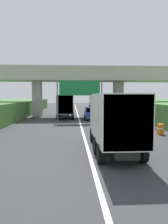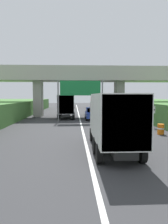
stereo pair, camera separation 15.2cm
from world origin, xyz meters
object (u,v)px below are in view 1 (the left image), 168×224
(truck_red, at_px, (94,101))
(car_blue, at_px, (91,114))
(truck_green, at_px, (66,105))
(car_orange, at_px, (70,105))
(truck_white, at_px, (113,119))
(truck_black, at_px, (112,105))
(speed_limit_sign, at_px, (152,113))
(construction_barrel_4, at_px, (160,129))
(overhead_highway_sign, at_px, (80,91))

(truck_red, bearing_deg, car_blue, -96.99)
(truck_green, bearing_deg, car_blue, -33.57)
(car_orange, bearing_deg, truck_white, -85.98)
(truck_black, relative_size, car_orange, 1.78)
(truck_green, relative_size, truck_white, 1.00)
(speed_limit_sign, relative_size, truck_white, 0.31)
(car_orange, relative_size, construction_barrel_4, 4.56)
(speed_limit_sign, xyz_separation_m, truck_black, (-2.17, 10.31, 0.46))
(speed_limit_sign, distance_m, car_orange, 36.82)
(truck_white, xyz_separation_m, car_orange, (-3.15, 44.77, -1.08))
(car_blue, bearing_deg, truck_black, 39.75)
(overhead_highway_sign, bearing_deg, truck_white, -84.16)
(truck_white, distance_m, construction_barrel_4, 7.41)
(truck_green, xyz_separation_m, truck_black, (7.17, 0.56, 0.00))
(truck_black, relative_size, construction_barrel_4, 8.11)
(truck_black, xyz_separation_m, car_blue, (-3.56, -2.96, -1.08))
(truck_white, height_order, construction_barrel_4, truck_white)
(truck_white, bearing_deg, truck_green, 100.32)
(truck_white, relative_size, truck_black, 1.00)
(speed_limit_sign, xyz_separation_m, truck_white, (-5.91, -9.09, 0.46))
(car_orange, bearing_deg, car_blue, -83.29)
(overhead_highway_sign, relative_size, car_blue, 1.43)
(construction_barrel_4, bearing_deg, truck_green, 122.03)
(speed_limit_sign, relative_size, truck_red, 0.31)
(truck_red, xyz_separation_m, truck_black, (0.19, -24.51, 0.00))
(truck_black, relative_size, car_blue, 1.78)
(car_blue, relative_size, car_orange, 1.00)
(truck_white, xyz_separation_m, construction_barrel_4, (5.16, 5.11, -1.47))
(construction_barrel_4, bearing_deg, truck_black, 95.65)
(overhead_highway_sign, xyz_separation_m, construction_barrel_4, (6.64, -9.41, -3.50))
(speed_limit_sign, distance_m, truck_black, 10.54)
(truck_black, bearing_deg, truck_green, -175.54)
(overhead_highway_sign, distance_m, speed_limit_sign, 9.51)
(truck_white, height_order, truck_black, same)
(car_blue, bearing_deg, car_orange, 96.71)
(speed_limit_sign, relative_size, construction_barrel_4, 2.48)
(truck_green, relative_size, construction_barrel_4, 8.11)
(speed_limit_sign, height_order, truck_black, truck_black)
(overhead_highway_sign, bearing_deg, truck_black, 42.97)
(speed_limit_sign, relative_size, truck_green, 0.31)
(truck_white, bearing_deg, overhead_highway_sign, 95.84)
(truck_white, height_order, car_orange, truck_white)
(truck_red, bearing_deg, car_orange, 172.66)
(speed_limit_sign, distance_m, truck_white, 10.85)
(truck_black, bearing_deg, construction_barrel_4, -84.35)
(car_blue, bearing_deg, truck_red, 83.01)
(speed_limit_sign, distance_m, truck_green, 13.51)
(car_blue, relative_size, construction_barrel_4, 4.56)
(truck_red, relative_size, car_blue, 1.78)
(truck_white, bearing_deg, truck_black, 79.08)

